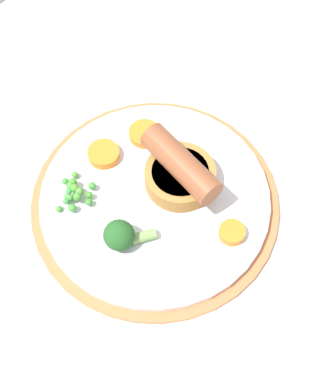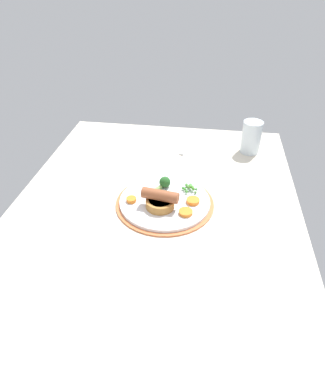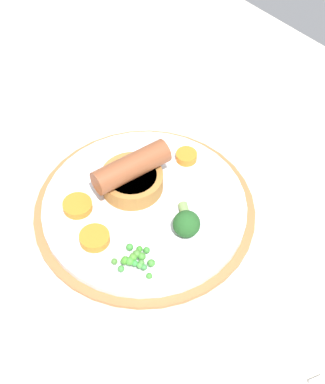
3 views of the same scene
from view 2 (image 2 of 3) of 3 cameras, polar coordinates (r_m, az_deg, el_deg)
The scene contains 10 objects.
dining_table at distance 93.74cm, azimuth -1.54°, elevation -4.30°, with size 110.00×80.00×3.00cm, color beige.
dinner_plate at distance 95.72cm, azimuth 0.39°, elevation -1.73°, with size 27.45×27.45×1.40cm.
sausage_pudding at distance 91.47cm, azimuth -0.40°, elevation -1.37°, with size 7.77×10.22×5.35cm.
pea_pile at distance 98.73cm, azimuth 4.58°, elevation 0.77°, with size 5.03×4.57×1.83cm.
broccoli_floret_near at distance 99.47cm, azimuth 0.32°, elevation 1.58°, with size 4.93×3.98×3.27cm.
carrot_slice_0 at distance 94.36cm, azimuth 5.10°, elevation -1.48°, with size 3.61×3.61×1.05cm, color orange.
carrot_slice_1 at distance 94.82cm, azimuth -5.21°, elevation -1.28°, with size 2.77×2.77×1.07cm, color orange.
carrot_slice_2 at distance 90.37cm, azimuth 3.89°, elevation -3.39°, with size 3.63×3.63×0.96cm, color orange.
fork at distance 126.32cm, azimuth 4.94°, elevation 8.00°, with size 18.00×1.60×0.60cm, color silver.
drinking_glass at distance 122.69cm, azimuth 14.58°, elevation 8.85°, with size 6.69×6.69×11.21cm, color silver.
Camera 2 is at (-70.67, -12.81, 61.74)cm, focal length 32.00 mm.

